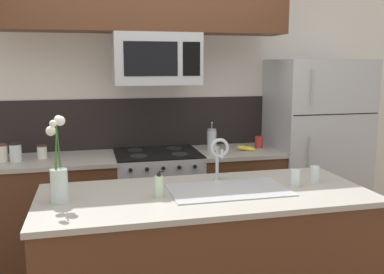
{
  "coord_description": "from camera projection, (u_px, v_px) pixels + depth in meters",
  "views": [
    {
      "loc": [
        -0.59,
        -2.87,
        1.71
      ],
      "look_at": [
        0.17,
        0.27,
        1.16
      ],
      "focal_mm": 40.0,
      "sensor_mm": 36.0,
      "label": 1
    }
  ],
  "objects": [
    {
      "name": "storage_jar_short",
      "position": [
        42.0,
        152.0,
        3.67
      ],
      "size": [
        0.08,
        0.08,
        0.12
      ],
      "color": "silver",
      "rests_on": "back_counter_left"
    },
    {
      "name": "spare_glass",
      "position": [
        315.0,
        174.0,
        2.94
      ],
      "size": [
        0.06,
        0.06,
        0.11
      ],
      "color": "silver",
      "rests_on": "island_counter"
    },
    {
      "name": "french_press",
      "position": [
        212.0,
        139.0,
        4.05
      ],
      "size": [
        0.09,
        0.09,
        0.27
      ],
      "color": "silver",
      "rests_on": "back_counter_right"
    },
    {
      "name": "flower_vase",
      "position": [
        59.0,
        174.0,
        2.49
      ],
      "size": [
        0.11,
        0.18,
        0.5
      ],
      "color": "silver",
      "rests_on": "island_counter"
    },
    {
      "name": "island_counter",
      "position": [
        205.0,
        259.0,
        2.78
      ],
      "size": [
        2.09,
        0.88,
        0.91
      ],
      "color": "#4C2B19",
      "rests_on": "ground"
    },
    {
      "name": "kitchen_sink",
      "position": [
        229.0,
        201.0,
        2.76
      ],
      "size": [
        0.76,
        0.44,
        0.16
      ],
      "color": "#ADAFB5",
      "rests_on": "island_counter"
    },
    {
      "name": "sink_faucet",
      "position": [
        219.0,
        153.0,
        2.92
      ],
      "size": [
        0.14,
        0.14,
        0.31
      ],
      "color": "#B7BABF",
      "rests_on": "island_counter"
    },
    {
      "name": "splash_band",
      "position": [
        152.0,
        123.0,
        4.15
      ],
      "size": [
        3.59,
        0.01,
        0.48
      ],
      "primitive_type": "cube",
      "color": "black",
      "rests_on": "rear_partition"
    },
    {
      "name": "drinking_glass",
      "position": [
        295.0,
        178.0,
        2.83
      ],
      "size": [
        0.06,
        0.06,
        0.11
      ],
      "color": "silver",
      "rests_on": "island_counter"
    },
    {
      "name": "banana_bunch",
      "position": [
        247.0,
        148.0,
        4.02
      ],
      "size": [
        0.19,
        0.12,
        0.08
      ],
      "color": "yellow",
      "rests_on": "back_counter_right"
    },
    {
      "name": "storage_jar_tall",
      "position": [
        1.0,
        153.0,
        3.55
      ],
      "size": [
        0.11,
        0.11,
        0.15
      ],
      "color": "silver",
      "rests_on": "back_counter_left"
    },
    {
      "name": "back_counter_right",
      "position": [
        236.0,
        196.0,
        4.13
      ],
      "size": [
        0.8,
        0.65,
        0.91
      ],
      "color": "#4C2B19",
      "rests_on": "ground"
    },
    {
      "name": "storage_jar_medium",
      "position": [
        16.0,
        152.0,
        3.55
      ],
      "size": [
        0.1,
        0.1,
        0.16
      ],
      "color": "silver",
      "rests_on": "back_counter_left"
    },
    {
      "name": "rear_partition",
      "position": [
        180.0,
        106.0,
        4.25
      ],
      "size": [
        5.2,
        0.1,
        2.6
      ],
      "primitive_type": "cube",
      "color": "silver",
      "rests_on": "ground"
    },
    {
      "name": "refrigerator",
      "position": [
        314.0,
        149.0,
        4.27
      ],
      "size": [
        0.89,
        0.74,
        1.76
      ],
      "color": "#A8AAAF",
      "rests_on": "ground"
    },
    {
      "name": "back_counter_left",
      "position": [
        57.0,
        209.0,
        3.75
      ],
      "size": [
        1.06,
        0.65,
        0.91
      ],
      "color": "#4C2B19",
      "rests_on": "ground"
    },
    {
      "name": "dish_soap_bottle",
      "position": [
        159.0,
        186.0,
        2.6
      ],
      "size": [
        0.06,
        0.05,
        0.16
      ],
      "color": "beige",
      "rests_on": "island_counter"
    },
    {
      "name": "coffee_tin",
      "position": [
        259.0,
        142.0,
        4.15
      ],
      "size": [
        0.08,
        0.08,
        0.11
      ],
      "primitive_type": "cylinder",
      "color": "#B22D23",
      "rests_on": "back_counter_right"
    },
    {
      "name": "stove_range",
      "position": [
        158.0,
        201.0,
        3.96
      ],
      "size": [
        0.76,
        0.64,
        0.93
      ],
      "color": "#A8AAAF",
      "rests_on": "ground"
    },
    {
      "name": "microwave",
      "position": [
        156.0,
        59.0,
        3.72
      ],
      "size": [
        0.74,
        0.4,
        0.44
      ],
      "color": "#A8AAAF"
    }
  ]
}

